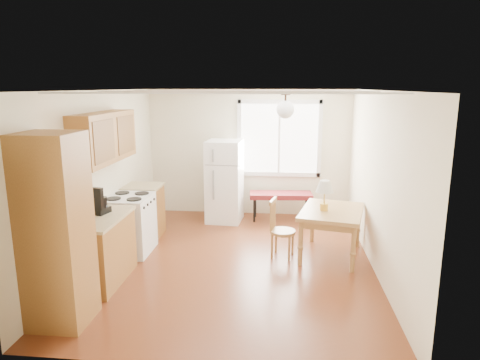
# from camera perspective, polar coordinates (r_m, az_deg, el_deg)

# --- Properties ---
(room_shell) EXTENTS (4.60, 5.60, 2.62)m
(room_shell) POSITION_cam_1_polar(r_m,az_deg,el_deg) (6.12, -0.70, 0.09)
(room_shell) COLOR #4C200F
(room_shell) RESTS_ON ground
(kitchen_run) EXTENTS (0.65, 3.40, 2.20)m
(kitchen_run) POSITION_cam_1_polar(r_m,az_deg,el_deg) (6.07, -17.76, -4.62)
(kitchen_run) COLOR brown
(kitchen_run) RESTS_ON ground
(window_unit) EXTENTS (1.64, 0.05, 1.51)m
(window_unit) POSITION_cam_1_polar(r_m,az_deg,el_deg) (8.48, 5.25, 5.53)
(window_unit) COLOR white
(window_unit) RESTS_ON room_shell
(pendant_light) EXTENTS (0.26, 0.26, 0.40)m
(pendant_light) POSITION_cam_1_polar(r_m,az_deg,el_deg) (6.35, 6.06, 9.45)
(pendant_light) COLOR #312015
(pendant_light) RESTS_ON room_shell
(refrigerator) EXTENTS (0.69, 0.70, 1.56)m
(refrigerator) POSITION_cam_1_polar(r_m,az_deg,el_deg) (8.16, -2.08, -0.17)
(refrigerator) COLOR white
(refrigerator) RESTS_ON ground
(bench) EXTENTS (1.22, 0.53, 0.55)m
(bench) POSITION_cam_1_polar(r_m,az_deg,el_deg) (8.27, 5.46, -2.13)
(bench) COLOR maroon
(bench) RESTS_ON ground
(dining_table) EXTENTS (1.12, 1.34, 0.73)m
(dining_table) POSITION_cam_1_polar(r_m,az_deg,el_deg) (6.64, 12.13, -4.76)
(dining_table) COLOR olive
(dining_table) RESTS_ON ground
(chair) EXTENTS (0.42, 0.41, 0.88)m
(chair) POSITION_cam_1_polar(r_m,az_deg,el_deg) (6.54, 5.03, -5.96)
(chair) COLOR olive
(chair) RESTS_ON ground
(table_lamp) EXTENTS (0.26, 0.26, 0.46)m
(table_lamp) POSITION_cam_1_polar(r_m,az_deg,el_deg) (6.48, 11.23, -1.15)
(table_lamp) COLOR gold
(table_lamp) RESTS_ON dining_table
(coffee_maker) EXTENTS (0.24, 0.28, 0.37)m
(coffee_maker) POSITION_cam_1_polar(r_m,az_deg,el_deg) (5.95, -18.24, -3.04)
(coffee_maker) COLOR black
(coffee_maker) RESTS_ON kitchen_run
(kettle) EXTENTS (0.13, 0.13, 0.25)m
(kettle) POSITION_cam_1_polar(r_m,az_deg,el_deg) (6.11, -18.42, -2.96)
(kettle) COLOR red
(kettle) RESTS_ON kitchen_run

